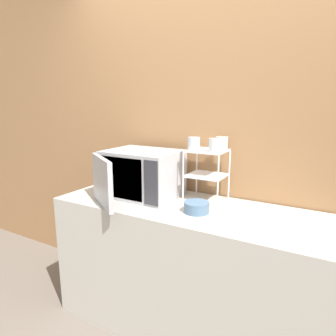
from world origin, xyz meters
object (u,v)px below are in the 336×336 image
(glass_front_left, at_px, (194,144))
(glass_back_right, at_px, (222,143))
(dish_rack, at_px, (207,164))
(bowl, at_px, (196,207))
(glass_front_right, at_px, (215,145))
(microwave, at_px, (141,174))

(glass_front_left, distance_m, glass_back_right, 0.19)
(dish_rack, distance_m, glass_front_left, 0.17)
(dish_rack, xyz_separation_m, bowl, (0.04, -0.25, -0.22))
(glass_front_right, bearing_deg, dish_rack, 141.76)
(bowl, bearing_deg, glass_back_right, 83.29)
(dish_rack, bearing_deg, glass_front_right, -38.24)
(microwave, xyz_separation_m, bowl, (0.48, -0.10, -0.13))
(dish_rack, distance_m, glass_back_right, 0.17)
(dish_rack, bearing_deg, glass_front_left, -140.74)
(microwave, bearing_deg, glass_front_left, 13.13)
(microwave, distance_m, dish_rack, 0.47)
(microwave, xyz_separation_m, dish_rack, (0.44, 0.15, 0.09))
(dish_rack, height_order, bowl, dish_rack)
(glass_front_right, bearing_deg, glass_back_right, 90.01)
(glass_back_right, height_order, glass_front_right, same)
(dish_rack, distance_m, glass_front_right, 0.17)
(dish_rack, relative_size, glass_front_right, 4.06)
(glass_front_left, bearing_deg, dish_rack, 39.26)
(microwave, bearing_deg, dish_rack, 18.17)
(dish_rack, relative_size, glass_front_left, 4.06)
(glass_front_right, bearing_deg, glass_front_left, 178.99)
(glass_back_right, distance_m, glass_front_right, 0.12)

